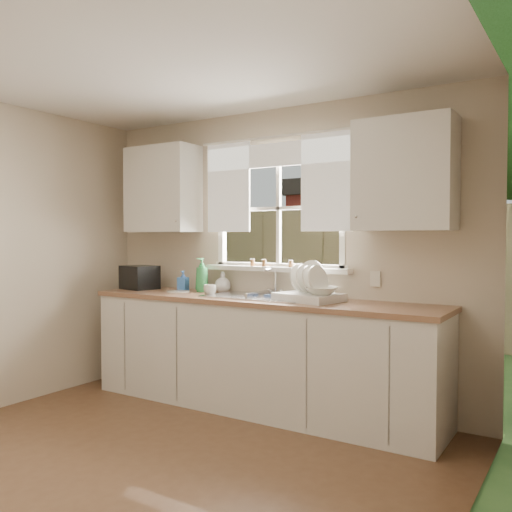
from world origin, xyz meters
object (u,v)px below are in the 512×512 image
Objects in this scene: cup at (210,290)px; soap_bottle_a at (202,275)px; dish_rack at (309,292)px; black_appliance at (140,277)px.

soap_bottle_a is at bearing 139.91° from cup.
black_appliance is at bearing 179.64° from dish_rack.
soap_bottle_a is 2.78× the size of cup.
black_appliance is at bearing -158.69° from soap_bottle_a.
black_appliance is (-0.87, 0.06, 0.07)m from cup.
dish_rack is 0.92m from cup.
soap_bottle_a is 1.01× the size of black_appliance.
soap_bottle_a is 0.67m from black_appliance.
soap_bottle_a is at bearing 19.39° from black_appliance.
black_appliance is (-0.66, -0.11, -0.04)m from soap_bottle_a.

